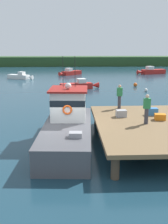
# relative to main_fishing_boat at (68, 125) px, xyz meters

# --- Properties ---
(ground_plane) EXTENTS (200.00, 200.00, 0.00)m
(ground_plane) POSITION_rel_main_fishing_boat_xyz_m (-0.24, -0.52, -1.01)
(ground_plane) COLOR #193847
(dock) EXTENTS (6.00, 9.00, 1.20)m
(dock) POSITION_rel_main_fishing_boat_xyz_m (4.56, -0.52, 0.07)
(dock) COLOR #4C3D2D
(dock) RESTS_ON ground
(main_fishing_boat) EXTENTS (3.06, 9.90, 4.80)m
(main_fishing_boat) POSITION_rel_main_fishing_boat_xyz_m (0.00, 0.00, 0.00)
(main_fishing_boat) COLOR #4C4C51
(main_fishing_boat) RESTS_ON ground
(crate_stack_near_edge) EXTENTS (0.64, 0.49, 0.41)m
(crate_stack_near_edge) POSITION_rel_main_fishing_boat_xyz_m (3.18, 0.94, 0.40)
(crate_stack_near_edge) COLOR #9E9EA3
(crate_stack_near_edge) RESTS_ON dock
(crate_single_far) EXTENTS (0.61, 0.45, 0.44)m
(crate_single_far) POSITION_rel_main_fishing_boat_xyz_m (5.19, 1.29, 0.41)
(crate_single_far) COLOR #3370B2
(crate_single_far) RESTS_ON dock
(crate_single_by_cleat) EXTENTS (0.66, 0.52, 0.35)m
(crate_single_by_cleat) POSITION_rel_main_fishing_boat_xyz_m (5.29, 0.12, 0.37)
(crate_single_by_cleat) COLOR orange
(crate_single_by_cleat) RESTS_ON dock
(deckhand_by_the_boat) EXTENTS (0.36, 0.22, 1.63)m
(deckhand_by_the_boat) POSITION_rel_main_fishing_boat_xyz_m (4.27, -0.64, 1.05)
(deckhand_by_the_boat) COLOR #383842
(deckhand_by_the_boat) RESTS_ON dock
(deckhand_further_back) EXTENTS (0.36, 0.22, 1.63)m
(deckhand_further_back) POSITION_rel_main_fishing_boat_xyz_m (3.45, 3.20, 1.05)
(deckhand_further_back) COLOR #383842
(deckhand_further_back) RESTS_ON dock
(moored_boat_outer_mooring) EXTENTS (4.53, 2.85, 1.17)m
(moored_boat_outer_mooring) POSITION_rel_main_fishing_boat_xyz_m (-8.19, 31.00, -0.60)
(moored_boat_outer_mooring) COLOR white
(moored_boat_outer_mooring) RESTS_ON ground
(moored_boat_off_the_point) EXTENTS (5.92, 2.78, 1.49)m
(moored_boat_off_the_point) POSITION_rel_main_fishing_boat_xyz_m (15.77, 37.94, -0.50)
(moored_boat_off_the_point) COLOR red
(moored_boat_off_the_point) RESTS_ON ground
(moored_boat_far_left) EXTENTS (4.35, 4.26, 1.29)m
(moored_boat_far_left) POSITION_rel_main_fishing_boat_xyz_m (0.06, 36.70, -0.56)
(moored_boat_far_left) COLOR red
(moored_boat_far_left) RESTS_ON ground
(moored_boat_near_channel) EXTENTS (5.11, 2.31, 1.28)m
(moored_boat_near_channel) POSITION_rel_main_fishing_boat_xyz_m (1.19, 19.82, -0.57)
(moored_boat_near_channel) COLOR red
(moored_boat_near_channel) RESTS_ON ground
(mooring_buoy_channel_marker) EXTENTS (0.41, 0.41, 0.41)m
(mooring_buoy_channel_marker) POSITION_rel_main_fishing_boat_xyz_m (9.10, 17.13, -0.80)
(mooring_buoy_channel_marker) COLOR silver
(mooring_buoy_channel_marker) RESTS_ON ground
(mooring_buoy_spare_mooring) EXTENTS (0.51, 0.51, 0.51)m
(mooring_buoy_spare_mooring) POSITION_rel_main_fishing_boat_xyz_m (8.80, 21.40, -0.75)
(mooring_buoy_spare_mooring) COLOR #EA5B19
(mooring_buoy_spare_mooring) RESTS_ON ground
(far_shoreline) EXTENTS (120.00, 8.00, 2.40)m
(far_shoreline) POSITION_rel_main_fishing_boat_xyz_m (-0.24, 61.48, 0.19)
(far_shoreline) COLOR #284723
(far_shoreline) RESTS_ON ground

